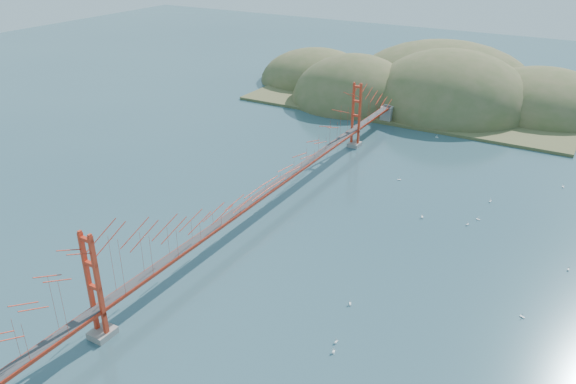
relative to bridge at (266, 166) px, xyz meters
The scene contains 15 objects.
ground 7.01m from the bridge, 90.00° to the right, with size 320.00×320.00×0.00m, color #2D4F5B.
bridge is the anchor object (origin of this frame).
far_headlands 68.73m from the bridge, 88.14° to the left, with size 84.00×58.00×25.00m.
sailboat_1 22.61m from the bridge, 26.13° to the left, with size 0.60×0.62×0.70m.
sailboat_7 29.90m from the bridge, 25.96° to the left, with size 0.57×0.55×0.64m.
sailboat_4 33.36m from the bridge, 36.09° to the left, with size 0.50×0.55×0.62m.
sailboat_3 24.25m from the bridge, 58.22° to the left, with size 0.57×0.54×0.64m.
sailboat_14 28.23m from the bridge, 22.72° to the left, with size 0.54×0.54×0.58m.
sailboat_10 28.92m from the bridge, 43.86° to the right, with size 0.44×0.52×0.61m.
sailboat_2 36.35m from the bridge, 10.17° to the right, with size 0.56×0.56×0.63m.
sailboat_15 46.51m from the bridge, 40.64° to the left, with size 0.53×0.53×0.59m.
sailboat_6 24.10m from the bridge, 35.09° to the right, with size 0.60×0.60×0.67m.
sailboat_12 43.94m from the bridge, 74.49° to the left, with size 0.54×0.48×0.62m.
sailboat_0 30.11m from the bridge, 45.21° to the right, with size 0.53×0.60×0.68m.
sailboat_9 39.26m from the bridge, ahead, with size 0.39×0.48×0.56m.
Camera 1 is at (37.74, -58.40, 36.77)m, focal length 35.00 mm.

